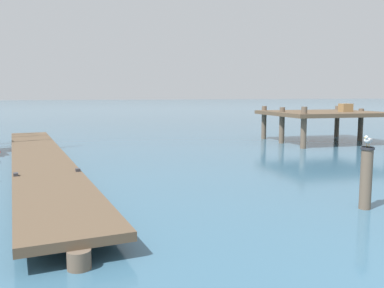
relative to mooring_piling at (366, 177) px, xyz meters
The scene contains 4 objects.
floating_dock 10.78m from the mooring_piling, 130.78° to the left, with size 3.09×18.91×0.53m.
pier_platform 13.61m from the mooring_piling, 56.45° to the left, with size 6.17×5.63×2.11m.
mooring_piling is the anchor object (origin of this frame).
perched_seagull 0.83m from the mooring_piling, 26.89° to the left, with size 0.36×0.25×0.27m.
Camera 1 is at (-5.71, -1.73, 2.59)m, focal length 38.07 mm.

